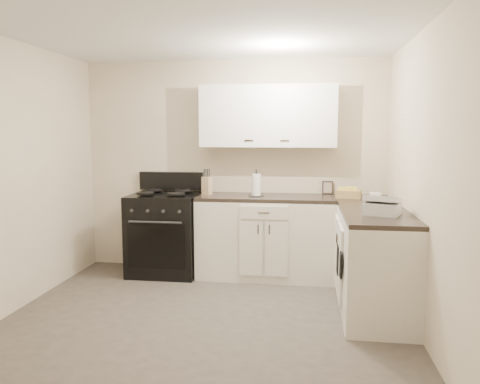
# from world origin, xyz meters

# --- Properties ---
(floor) EXTENTS (3.60, 3.60, 0.00)m
(floor) POSITION_xyz_m (0.00, 0.00, 0.00)
(floor) COLOR #473F38
(floor) RESTS_ON ground
(ceiling) EXTENTS (3.60, 3.60, 0.00)m
(ceiling) POSITION_xyz_m (0.00, 0.00, 2.50)
(ceiling) COLOR white
(ceiling) RESTS_ON wall_back
(wall_back) EXTENTS (3.60, 0.00, 3.60)m
(wall_back) POSITION_xyz_m (0.00, 1.80, 1.25)
(wall_back) COLOR beige
(wall_back) RESTS_ON ground
(wall_right) EXTENTS (0.00, 3.60, 3.60)m
(wall_right) POSITION_xyz_m (1.80, 0.00, 1.25)
(wall_right) COLOR beige
(wall_right) RESTS_ON ground
(wall_left) EXTENTS (0.00, 3.60, 3.60)m
(wall_left) POSITION_xyz_m (-1.80, 0.00, 1.25)
(wall_left) COLOR beige
(wall_left) RESTS_ON ground
(wall_front) EXTENTS (3.60, 0.00, 3.60)m
(wall_front) POSITION_xyz_m (0.00, -1.80, 1.25)
(wall_front) COLOR beige
(wall_front) RESTS_ON ground
(base_cabinets_back) EXTENTS (1.55, 0.60, 0.90)m
(base_cabinets_back) POSITION_xyz_m (0.43, 1.50, 0.45)
(base_cabinets_back) COLOR silver
(base_cabinets_back) RESTS_ON floor
(base_cabinets_right) EXTENTS (0.60, 1.90, 0.90)m
(base_cabinets_right) POSITION_xyz_m (1.50, 0.85, 0.45)
(base_cabinets_right) COLOR silver
(base_cabinets_right) RESTS_ON floor
(countertop_back) EXTENTS (1.55, 0.60, 0.04)m
(countertop_back) POSITION_xyz_m (0.43, 1.50, 0.92)
(countertop_back) COLOR black
(countertop_back) RESTS_ON base_cabinets_back
(countertop_right) EXTENTS (0.60, 1.90, 0.04)m
(countertop_right) POSITION_xyz_m (1.50, 0.85, 0.92)
(countertop_right) COLOR black
(countertop_right) RESTS_ON base_cabinets_right
(upper_cabinets) EXTENTS (1.55, 0.30, 0.70)m
(upper_cabinets) POSITION_xyz_m (0.43, 1.65, 1.84)
(upper_cabinets) COLOR white
(upper_cabinets) RESTS_ON wall_back
(stove) EXTENTS (0.79, 0.68, 0.96)m
(stove) POSITION_xyz_m (-0.76, 1.48, 0.46)
(stove) COLOR black
(stove) RESTS_ON floor
(knife_block) EXTENTS (0.12, 0.11, 0.21)m
(knife_block) POSITION_xyz_m (-0.27, 1.53, 1.04)
(knife_block) COLOR tan
(knife_block) RESTS_ON countertop_back
(paper_towel) EXTENTS (0.12, 0.12, 0.25)m
(paper_towel) POSITION_xyz_m (0.31, 1.47, 1.07)
(paper_towel) COLOR white
(paper_towel) RESTS_ON countertop_back
(picture_frame) EXTENTS (0.12, 0.04, 0.15)m
(picture_frame) POSITION_xyz_m (1.12, 1.76, 1.02)
(picture_frame) COLOR black
(picture_frame) RESTS_ON countertop_back
(wicker_basket) EXTENTS (0.30, 0.23, 0.09)m
(wicker_basket) POSITION_xyz_m (1.33, 1.46, 0.98)
(wicker_basket) COLOR #A5834E
(wicker_basket) RESTS_ON countertop_right
(countertop_grill) EXTENTS (0.36, 0.35, 0.11)m
(countertop_grill) POSITION_xyz_m (1.53, 0.41, 0.99)
(countertop_grill) COLOR silver
(countertop_grill) RESTS_ON countertop_right
(glass_jar) EXTENTS (0.13, 0.13, 0.17)m
(glass_jar) POSITION_xyz_m (1.49, 0.60, 1.02)
(glass_jar) COLOR silver
(glass_jar) RESTS_ON countertop_right
(oven_mitt_near) EXTENTS (0.02, 0.13, 0.22)m
(oven_mitt_near) POSITION_xyz_m (1.18, 0.29, 0.51)
(oven_mitt_near) COLOR black
(oven_mitt_near) RESTS_ON base_cabinets_right
(oven_mitt_far) EXTENTS (0.02, 0.16, 0.27)m
(oven_mitt_far) POSITION_xyz_m (1.18, 0.61, 0.47)
(oven_mitt_far) COLOR black
(oven_mitt_far) RESTS_ON base_cabinets_right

